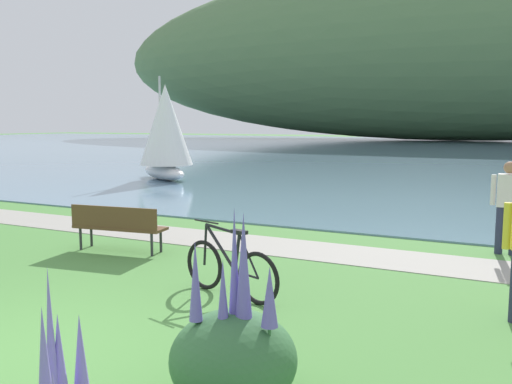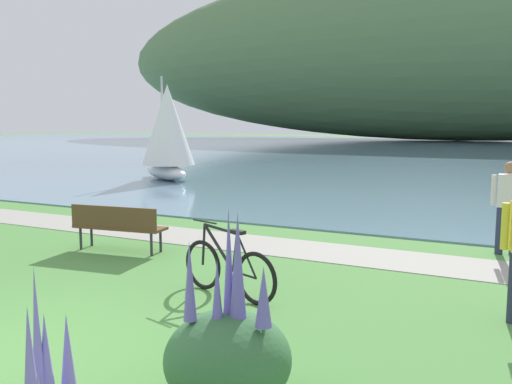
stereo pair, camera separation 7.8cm
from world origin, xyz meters
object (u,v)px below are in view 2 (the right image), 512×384
bicycle_leaning_near_bench (228,269)px  park_bench_near_camera (117,224)px  sailboat_nearest_to_shore (168,131)px  person_at_shoreline (508,202)px

bicycle_leaning_near_bench → park_bench_near_camera: bearing=156.4°
sailboat_nearest_to_shore → person_at_shoreline: bearing=-30.4°
person_at_shoreline → bicycle_leaning_near_bench: bearing=-126.7°
bicycle_leaning_near_bench → person_at_shoreline: person_at_shoreline is taller
bicycle_leaning_near_bench → sailboat_nearest_to_shore: bearing=129.1°
sailboat_nearest_to_shore → bicycle_leaning_near_bench: bearing=-50.9°
person_at_shoreline → sailboat_nearest_to_shore: bearing=149.6°
bicycle_leaning_near_bench → sailboat_nearest_to_shore: sailboat_nearest_to_shore is taller
bicycle_leaning_near_bench → sailboat_nearest_to_shore: 15.78m
park_bench_near_camera → sailboat_nearest_to_shore: size_ratio=0.43×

